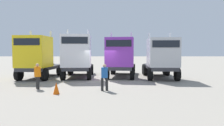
% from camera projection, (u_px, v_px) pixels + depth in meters
% --- Properties ---
extents(ground, '(200.00, 200.00, 0.00)m').
position_uv_depth(ground, '(100.00, 80.00, 16.56)').
color(ground, gray).
extents(semi_truck_yellow, '(2.96, 6.22, 4.29)m').
position_uv_depth(semi_truck_yellow, '(37.00, 57.00, 17.34)').
color(semi_truck_yellow, '#333338').
rests_on(semi_truck_yellow, ground).
extents(semi_truck_white, '(2.90, 6.34, 4.43)m').
position_uv_depth(semi_truck_white, '(77.00, 56.00, 17.79)').
color(semi_truck_white, '#333338').
rests_on(semi_truck_white, ground).
extents(semi_truck_purple, '(3.33, 6.71, 4.21)m').
position_uv_depth(semi_truck_purple, '(120.00, 58.00, 18.23)').
color(semi_truck_purple, '#333338').
rests_on(semi_truck_purple, ground).
extents(semi_truck_silver, '(2.89, 6.26, 4.12)m').
position_uv_depth(semi_truck_silver, '(161.00, 58.00, 17.40)').
color(semi_truck_silver, '#333338').
rests_on(semi_truck_silver, ground).
extents(visitor_in_hivis, '(0.55, 0.55, 1.63)m').
position_uv_depth(visitor_in_hivis, '(37.00, 74.00, 12.59)').
color(visitor_in_hivis, black).
rests_on(visitor_in_hivis, ground).
extents(visitor_with_camera, '(0.47, 0.47, 1.64)m').
position_uv_depth(visitor_with_camera, '(104.00, 75.00, 12.03)').
color(visitor_with_camera, black).
rests_on(visitor_with_camera, ground).
extents(traffic_cone_near, '(0.36, 0.36, 0.67)m').
position_uv_depth(traffic_cone_near, '(56.00, 88.00, 11.08)').
color(traffic_cone_near, '#F2590C').
rests_on(traffic_cone_near, ground).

